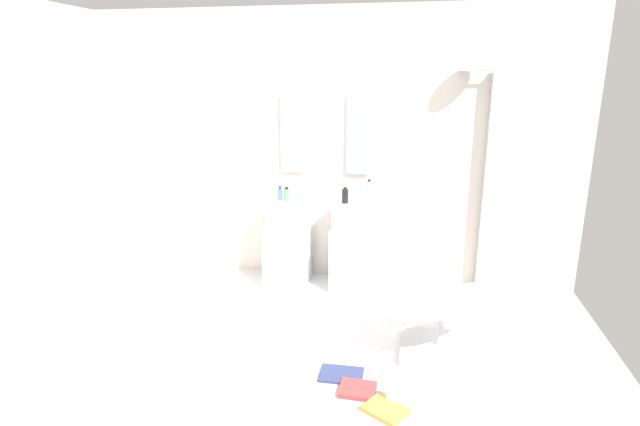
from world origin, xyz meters
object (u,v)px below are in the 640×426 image
(lounge_chair, at_px, (441,309))
(soap_bottle_green, at_px, (287,195))
(pedestal_sink_left, at_px, (287,240))
(pedestal_sink_right, at_px, (353,244))
(soap_bottle_grey, at_px, (369,190))
(coffee_mug, at_px, (392,395))
(shower_column, at_px, (490,179))
(soap_bottle_black, at_px, (345,196))
(magazine_navy, at_px, (341,375))
(soap_bottle_blue, at_px, (280,194))
(magazine_ochre, at_px, (385,410))
(magazine_red, at_px, (357,390))

(lounge_chair, relative_size, soap_bottle_green, 8.44)
(pedestal_sink_left, height_order, pedestal_sink_right, same)
(soap_bottle_green, distance_m, soap_bottle_grey, 0.77)
(soap_bottle_green, bearing_deg, coffee_mug, -56.31)
(shower_column, distance_m, soap_bottle_green, 1.86)
(soap_bottle_black, bearing_deg, shower_column, 13.76)
(pedestal_sink_left, xyz_separation_m, soap_bottle_black, (0.58, -0.12, 0.49))
(magazine_navy, xyz_separation_m, soap_bottle_blue, (-0.78, 1.39, 0.91))
(magazine_ochre, xyz_separation_m, soap_bottle_blue, (-1.10, 1.72, 0.90))
(pedestal_sink_right, bearing_deg, magazine_red, -81.76)
(soap_bottle_blue, bearing_deg, soap_bottle_grey, 13.90)
(magazine_ochre, bearing_deg, shower_column, 101.15)
(pedestal_sink_left, relative_size, soap_bottle_grey, 5.20)
(pedestal_sink_right, xyz_separation_m, coffee_mug, (0.46, -1.74, -0.38))
(pedestal_sink_left, xyz_separation_m, lounge_chair, (1.42, -1.05, -0.09))
(shower_column, bearing_deg, magazine_ochre, -111.17)
(shower_column, distance_m, soap_bottle_grey, 1.10)
(soap_bottle_green, relative_size, soap_bottle_grey, 0.70)
(magazine_ochre, bearing_deg, soap_bottle_green, 153.64)
(pedestal_sink_left, height_order, magazine_ochre, pedestal_sink_left)
(magazine_navy, bearing_deg, soap_bottle_green, 116.91)
(pedestal_sink_left, relative_size, soap_bottle_blue, 7.40)
(lounge_chair, distance_m, soap_bottle_grey, 1.43)
(magazine_red, xyz_separation_m, soap_bottle_grey, (-0.11, 1.74, 0.93))
(magazine_ochre, bearing_deg, pedestal_sink_right, 135.50)
(shower_column, relative_size, soap_bottle_blue, 15.65)
(soap_bottle_grey, bearing_deg, pedestal_sink_right, -149.78)
(pedestal_sink_left, bearing_deg, soap_bottle_blue, -102.88)
(shower_column, bearing_deg, magazine_navy, -122.98)
(shower_column, xyz_separation_m, soap_bottle_green, (-1.83, -0.33, -0.15))
(magazine_red, height_order, soap_bottle_blue, soap_bottle_blue)
(magazine_navy, distance_m, soap_bottle_green, 1.80)
(soap_bottle_green, bearing_deg, soap_bottle_black, 1.60)
(soap_bottle_black, bearing_deg, soap_bottle_green, -178.40)
(coffee_mug, distance_m, soap_bottle_green, 2.12)
(magazine_ochre, xyz_separation_m, soap_bottle_grey, (-0.30, 1.92, 0.93))
(magazine_ochre, xyz_separation_m, soap_bottle_black, (-0.50, 1.72, 0.91))
(coffee_mug, bearing_deg, soap_bottle_blue, 125.05)
(lounge_chair, xyz_separation_m, magazine_red, (-0.54, -0.62, -0.33))
(magazine_navy, height_order, soap_bottle_green, soap_bottle_green)
(magazine_red, relative_size, coffee_mug, 2.21)
(shower_column, bearing_deg, pedestal_sink_left, -174.08)
(magazine_navy, relative_size, coffee_mug, 2.76)
(magazine_red, height_order, soap_bottle_green, soap_bottle_green)
(soap_bottle_blue, bearing_deg, soap_bottle_black, 0.12)
(pedestal_sink_right, height_order, shower_column, shower_column)
(soap_bottle_grey, bearing_deg, shower_column, 6.16)
(pedestal_sink_left, bearing_deg, magazine_red, -62.05)
(lounge_chair, xyz_separation_m, soap_bottle_green, (-1.38, 0.92, 0.58))
(soap_bottle_black, bearing_deg, magazine_navy, -82.67)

